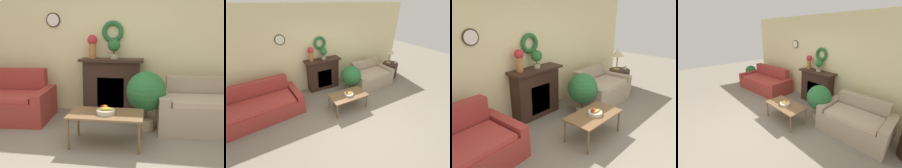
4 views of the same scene
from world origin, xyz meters
TOP-DOWN VIEW (x-y plane):
  - wall_back at (-0.00, 2.47)m, footprint 6.80×0.15m
  - fireplace at (0.00, 2.26)m, footprint 1.18×0.41m
  - loveseat_right at (1.59, 1.69)m, footprint 1.52×0.99m
  - coffee_table at (0.14, 0.85)m, footprint 1.03×0.58m
  - fruit_bowl at (0.14, 0.82)m, footprint 0.25×0.25m
  - vase_on_mantel_left at (-0.37, 2.27)m, footprint 0.19×0.19m
  - potted_plant_on_mantel at (0.05, 2.25)m, footprint 0.23×0.23m
  - potted_plant_floor_by_loveseat at (0.67, 1.53)m, footprint 0.63×0.63m

SIDE VIEW (x-z plane):
  - loveseat_right at x=1.59m, z-range -0.10..0.71m
  - coffee_table at x=0.14m, z-range 0.19..0.64m
  - fruit_bowl at x=0.14m, z-range 0.44..0.56m
  - fireplace at x=0.00m, z-range 0.01..1.07m
  - potted_plant_floor_by_loveseat at x=0.67m, z-range 0.13..1.08m
  - potted_plant_on_mantel at x=0.05m, z-range 1.11..1.48m
  - vase_on_mantel_left at x=-0.37m, z-range 1.11..1.54m
  - wall_back at x=0.00m, z-range 0.00..2.70m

